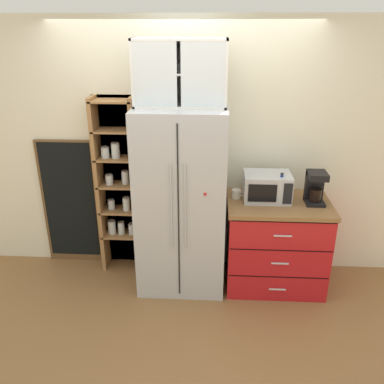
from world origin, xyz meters
name	(u,v)px	position (x,y,z in m)	size (l,w,h in m)	color
ground_plane	(182,280)	(0.00, 0.00, 0.00)	(10.64, 10.64, 0.00)	olive
wall_back_cream	(184,151)	(0.00, 0.40, 1.27)	(4.94, 0.10, 2.55)	silver
refrigerator	(182,200)	(0.00, 0.01, 0.90)	(0.83, 0.70, 1.80)	#B7BABF
pantry_shelf_column	(119,185)	(-0.67, 0.29, 0.93)	(0.46, 0.27, 1.84)	brown
counter_cabinet	(275,243)	(0.93, 0.03, 0.45)	(0.97, 0.68, 0.90)	red
microwave	(267,187)	(0.81, 0.07, 1.03)	(0.44, 0.33, 0.26)	#B7BABF
coffee_maker	(315,187)	(1.25, 0.03, 1.06)	(0.17, 0.20, 0.31)	black
mug_cream	(236,194)	(0.53, 0.09, 0.95)	(0.12, 0.09, 0.09)	silver
bottle_cobalt	(281,190)	(0.93, 0.00, 1.03)	(0.07, 0.07, 0.30)	navy
upper_cabinet	(181,73)	(0.00, 0.06, 2.07)	(0.80, 0.32, 0.56)	silver
chalkboard_menu	(71,203)	(-1.21, 0.33, 0.70)	(0.60, 0.04, 1.39)	brown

